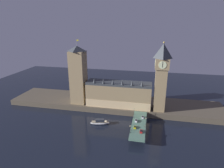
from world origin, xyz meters
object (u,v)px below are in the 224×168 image
Objects in this scene: pedestrian_mid_walk at (145,126)px; car_northbound_lead at (136,121)px; victoria_tower at (78,75)px; clock_tower at (161,76)px; car_southbound_lead at (141,131)px; street_lamp_near at (130,128)px; car_southbound_trail at (143,117)px; boat_upstream at (100,122)px; car_northbound_trail at (135,127)px; pedestrian_near_rail at (131,130)px; street_lamp_far at (134,110)px; street_lamp_mid at (146,120)px; pedestrian_far_rail at (134,117)px.

car_northbound_lead is at bearing 135.24° from pedestrian_mid_walk.
car_northbound_lead is (61.77, -30.51, -27.97)m from victoria_tower.
victoria_tower is (-80.66, 2.15, -4.49)m from clock_tower.
car_northbound_lead is 2.72× the size of pedestrian_mid_walk.
pedestrian_mid_walk reaches higher than car_northbound_lead.
car_southbound_lead is 0.72× the size of street_lamp_near.
street_lamp_near reaches higher than car_southbound_trail.
boat_upstream is (-38.93, 7.38, -5.21)m from pedestrian_mid_walk.
pedestrian_near_rail reaches higher than car_northbound_trail.
pedestrian_mid_walk is at bearing -61.03° from street_lamp_far.
street_lamp_near is at bearing -126.59° from street_lamp_mid.
street_lamp_near reaches higher than street_lamp_mid.
pedestrian_near_rail is at bearing -89.14° from street_lamp_far.
street_lamp_mid reaches higher than pedestrian_mid_walk.
street_lamp_mid is (8.00, -3.24, 3.08)m from car_northbound_lead.
pedestrian_near_rail is 0.09× the size of boat_upstream.
pedestrian_far_rail is at bearing 11.53° from boat_upstream.
pedestrian_mid_walk is at bearing -10.73° from boat_upstream.
car_southbound_lead is 0.73× the size of street_lamp_mid.
street_lamp_mid is (10.53, -8.96, 2.89)m from pedestrian_far_rail.
car_southbound_trail is 0.23× the size of boat_upstream.
car_northbound_lead is at bearing -26.28° from victoria_tower.
boat_upstream is (-39.33, 3.08, -8.18)m from street_lamp_mid.
car_southbound_trail reaches higher than boat_upstream.
pedestrian_near_rail is 0.26× the size of street_lamp_mid.
victoria_tower is 85.74m from car_southbound_lead.
street_lamp_near is at bearing -39.48° from victoria_tower.
pedestrian_far_rail is at bearing 127.38° from pedestrian_mid_walk.
car_southbound_trail is at bearing -27.52° from street_lamp_far.
car_southbound_trail is at bearing 11.60° from boat_upstream.
pedestrian_mid_walk is 0.09× the size of boat_upstream.
clock_tower is 47.06m from car_northbound_lead.
pedestrian_far_rail is at bearing -133.42° from clock_tower.
pedestrian_near_rail is 16.13m from street_lamp_mid.
car_northbound_trail is 2.36× the size of pedestrian_far_rail.
car_southbound_lead is at bearing -103.68° from street_lamp_mid.
clock_tower is 15.66× the size of car_northbound_trail.
street_lamp_far reaches higher than pedestrian_far_rail.
car_northbound_trail is at bearing -33.51° from victoria_tower.
car_southbound_lead is at bearing 18.50° from street_lamp_near.
street_lamp_far is (-10.53, 19.02, 3.59)m from pedestrian_mid_walk.
boat_upstream is at bearing -150.42° from clock_tower.
street_lamp_near is 29.45m from street_lamp_far.
victoria_tower reaches higher than street_lamp_mid.
car_northbound_lead is 0.98× the size of car_southbound_lead.
pedestrian_mid_walk is at bearing -52.62° from pedestrian_far_rail.
street_lamp_far is at bearing 90.00° from street_lamp_near.
car_northbound_lead reaches higher than car_northbound_trail.
street_lamp_near is (-2.93, -7.56, 3.21)m from car_northbound_trail.
pedestrian_near_rail reaches higher than car_southbound_lead.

